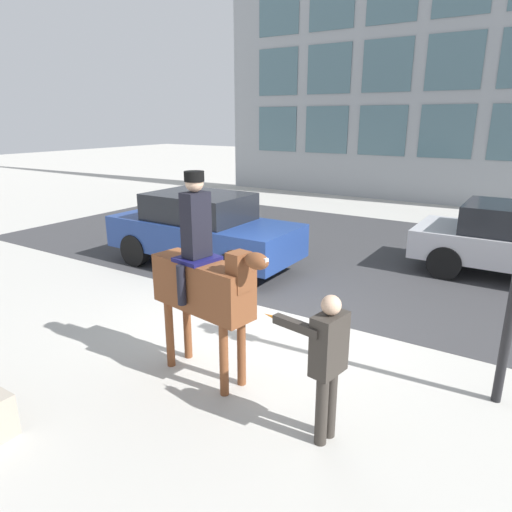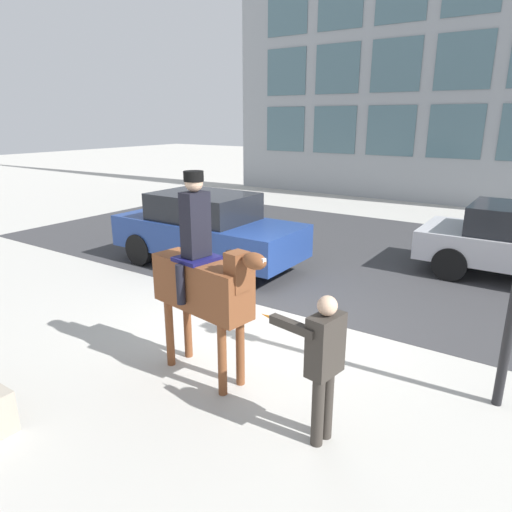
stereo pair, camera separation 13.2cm
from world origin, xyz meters
name	(u,v)px [view 1 (the left image)]	position (x,y,z in m)	size (l,w,h in m)	color
ground_plane	(271,322)	(0.00, 0.00, 0.00)	(80.00, 80.00, 0.00)	#B2AFA8
road_surface	(368,254)	(0.00, 4.75, 0.00)	(19.45, 8.50, 0.01)	#38383A
mounted_horse_lead	(203,280)	(0.12, -1.85, 1.34)	(1.87, 0.66, 2.67)	brown
pedestrian_bystander	(327,358)	(1.94, -2.17, 0.96)	(0.88, 0.44, 1.64)	#332D28
street_car_near_lane	(203,229)	(-2.87, 1.79, 0.87)	(4.38, 1.89, 1.67)	navy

